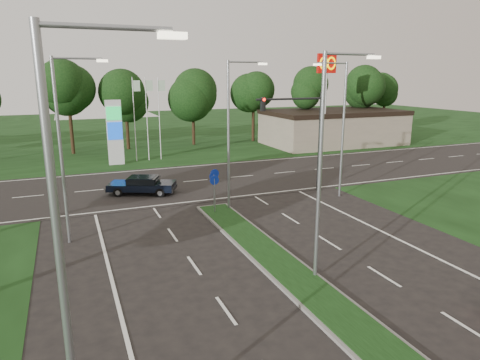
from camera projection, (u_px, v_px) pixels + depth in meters
name	position (u px, v px, depth m)	size (l,w,h in m)	color
verge_far	(127.00, 134.00, 61.41)	(160.00, 50.00, 0.02)	black
cross_road	(183.00, 182.00, 33.54)	(160.00, 12.00, 0.02)	black
median_kerb	(326.00, 303.00, 15.54)	(2.00, 26.00, 0.12)	slate
commercial_building	(333.00, 128.00, 51.95)	(16.00, 9.00, 4.00)	gray
streetlight_median_near	(325.00, 156.00, 16.52)	(2.53, 0.22, 9.00)	gray
streetlight_median_far	(232.00, 128.00, 25.51)	(2.53, 0.22, 9.00)	gray
streetlight_left_near	(71.00, 249.00, 7.70)	(2.53, 0.22, 9.00)	gray
streetlight_left_far	(64.00, 142.00, 20.29)	(2.53, 0.22, 9.00)	gray
streetlight_right_far	(341.00, 123.00, 28.38)	(2.53, 0.22, 9.00)	gray
traffic_signal	(304.00, 127.00, 29.68)	(5.10, 0.42, 7.00)	black
median_signs	(214.00, 183.00, 26.30)	(1.16, 1.76, 2.38)	gray
gas_pylon	(117.00, 131.00, 39.52)	(5.80, 1.26, 8.00)	silver
mcdonalds_sign	(326.00, 77.00, 45.44)	(2.20, 0.47, 10.40)	silver
treeline_far	(144.00, 88.00, 46.28)	(6.00, 6.00, 9.90)	black
navy_sedan	(142.00, 185.00, 30.03)	(4.90, 3.58, 1.25)	black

